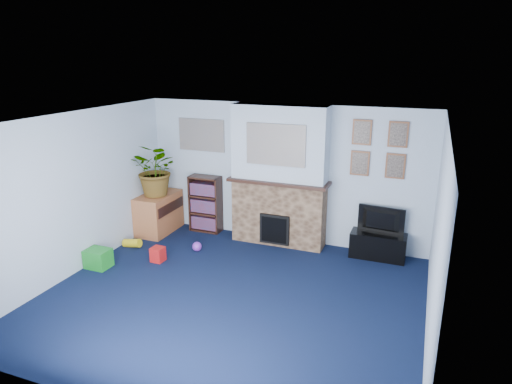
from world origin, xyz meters
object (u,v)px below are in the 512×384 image
at_px(tv_stand, 378,245).
at_px(sideboard, 159,213).
at_px(television, 380,221).
at_px(bookshelf, 206,205).

relative_size(tv_stand, sideboard, 0.95).
height_order(tv_stand, television, television).
bearing_deg(television, tv_stand, 96.11).
bearing_deg(bookshelf, television, -1.03).
bearing_deg(tv_stand, television, 90.00).
distance_m(tv_stand, bookshelf, 3.16).
distance_m(bookshelf, sideboard, 0.89).
xyz_separation_m(television, sideboard, (-3.94, -0.30, -0.28)).
bearing_deg(sideboard, television, 4.35).
relative_size(television, sideboard, 0.80).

